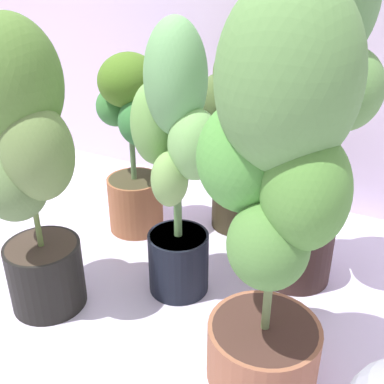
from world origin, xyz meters
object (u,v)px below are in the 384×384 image
Objects in this scene: potted_plant_back_left at (132,140)px; potted_plant_center at (175,158)px; potted_plant_front_right at (275,184)px; potted_plant_back_right at (318,86)px; potted_plant_front_left at (23,156)px; potted_plant_back_center at (236,126)px.

potted_plant_center is (0.32, -0.25, 0.09)m from potted_plant_back_left.
potted_plant_front_right is 0.45m from potted_plant_back_right.
potted_plant_back_right is at bearing 37.79° from potted_plant_front_left.
potted_plant_center is at bearing 38.55° from potted_plant_front_left.
potted_plant_front_right is 1.15× the size of potted_plant_center.
potted_plant_front_right is 1.42× the size of potted_plant_back_left.
potted_plant_front_right is 0.90× the size of potted_plant_back_right.
potted_plant_back_left is at bearing 142.13° from potted_plant_center.
potted_plant_back_center is 0.76m from potted_plant_front_right.
potted_plant_back_center is at bearing 91.22° from potted_plant_center.
potted_plant_front_right reaches higher than potted_plant_center.
potted_plant_back_center is 0.68× the size of potted_plant_back_right.
potted_plant_back_center is 0.46m from potted_plant_center.
potted_plant_front_left is 1.02× the size of potted_plant_center.
potted_plant_back_right is at bearing -0.99° from potted_plant_back_left.
potted_plant_front_left is 0.40m from potted_plant_center.
potted_plant_back_center is 0.45m from potted_plant_back_right.
potted_plant_back_right reaches higher than potted_plant_front_right.
potted_plant_front_left is 0.80m from potted_plant_back_right.
potted_plant_back_center is 0.37m from potted_plant_back_left.
potted_plant_front_right is at bearing -61.28° from potted_plant_back_center.
potted_plant_front_right is (0.36, -0.66, 0.14)m from potted_plant_back_center.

